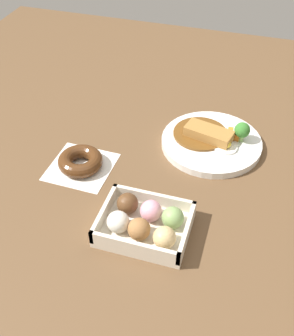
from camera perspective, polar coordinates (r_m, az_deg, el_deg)
ground_plane at (r=0.96m, az=0.79°, el=-0.33°), size 1.60×1.60×0.00m
curry_plate at (r=1.03m, az=8.88°, el=3.74°), size 0.24×0.24×0.07m
donut_box at (r=0.82m, az=-0.28°, el=-7.54°), size 0.18×0.14×0.06m
chocolate_ring_donut at (r=0.97m, az=-9.11°, el=0.87°), size 0.15×0.15×0.03m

